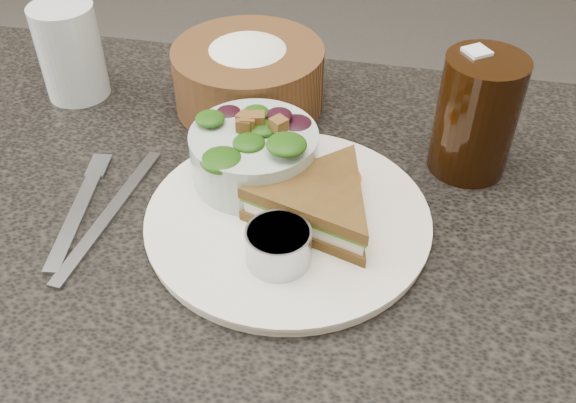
# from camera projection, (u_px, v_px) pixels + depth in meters

# --- Properties ---
(dinner_plate) EXTENTS (0.28, 0.28, 0.01)m
(dinner_plate) POSITION_uv_depth(u_px,v_px,m) (288.00, 219.00, 0.65)
(dinner_plate) COLOR silver
(dinner_plate) RESTS_ON dining_table
(sandwich) EXTENTS (0.20, 0.20, 0.04)m
(sandwich) POSITION_uv_depth(u_px,v_px,m) (319.00, 204.00, 0.62)
(sandwich) COLOR #523B19
(sandwich) RESTS_ON dinner_plate
(salad_bowl) EXTENTS (0.14, 0.14, 0.08)m
(salad_bowl) POSITION_uv_depth(u_px,v_px,m) (254.00, 147.00, 0.66)
(salad_bowl) COLOR #A6BBB2
(salad_bowl) RESTS_ON dinner_plate
(dressing_ramekin) EXTENTS (0.07, 0.07, 0.04)m
(dressing_ramekin) POSITION_uv_depth(u_px,v_px,m) (278.00, 246.00, 0.58)
(dressing_ramekin) COLOR #A3A9B3
(dressing_ramekin) RESTS_ON dinner_plate
(orange_wedge) EXTENTS (0.06, 0.06, 0.03)m
(orange_wedge) POSITION_uv_depth(u_px,v_px,m) (336.00, 169.00, 0.68)
(orange_wedge) COLOR #FF5A07
(orange_wedge) RESTS_ON dinner_plate
(fork) EXTENTS (0.04, 0.16, 0.00)m
(fork) POSITION_uv_depth(u_px,v_px,m) (77.00, 215.00, 0.66)
(fork) COLOR #A7ADB8
(fork) RESTS_ON dining_table
(knife) EXTENTS (0.03, 0.21, 0.00)m
(knife) POSITION_uv_depth(u_px,v_px,m) (110.00, 213.00, 0.66)
(knife) COLOR #93959E
(knife) RESTS_ON dining_table
(bread_basket) EXTENTS (0.24, 0.24, 0.11)m
(bread_basket) POSITION_uv_depth(u_px,v_px,m) (248.00, 67.00, 0.78)
(bread_basket) COLOR brown
(bread_basket) RESTS_ON dining_table
(cola_glass) EXTENTS (0.10, 0.10, 0.15)m
(cola_glass) POSITION_uv_depth(u_px,v_px,m) (477.00, 111.00, 0.68)
(cola_glass) COLOR black
(cola_glass) RESTS_ON dining_table
(water_glass) EXTENTS (0.09, 0.09, 0.12)m
(water_glass) POSITION_uv_depth(u_px,v_px,m) (70.00, 52.00, 0.80)
(water_glass) COLOR silver
(water_glass) RESTS_ON dining_table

